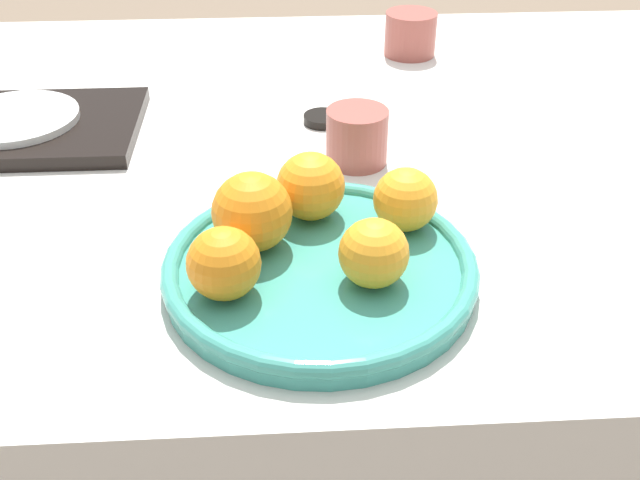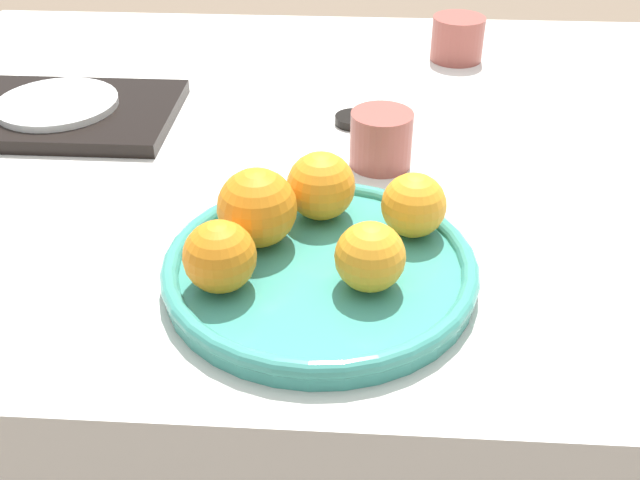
# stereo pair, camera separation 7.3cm
# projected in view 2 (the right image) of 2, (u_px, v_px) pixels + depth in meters

# --- Properties ---
(table) EXTENTS (1.59, 1.05, 0.74)m
(table) POSITION_uv_depth(u_px,v_px,m) (395.00, 341.00, 1.24)
(table) COLOR silver
(table) RESTS_ON ground_plane
(fruit_platter) EXTENTS (0.32, 0.32, 0.03)m
(fruit_platter) POSITION_uv_depth(u_px,v_px,m) (320.00, 268.00, 0.75)
(fruit_platter) COLOR teal
(fruit_platter) RESTS_ON table
(orange_0) EXTENTS (0.07, 0.07, 0.07)m
(orange_0) POSITION_uv_depth(u_px,v_px,m) (370.00, 257.00, 0.70)
(orange_0) COLOR orange
(orange_0) RESTS_ON fruit_platter
(orange_1) EXTENTS (0.07, 0.07, 0.07)m
(orange_1) POSITION_uv_depth(u_px,v_px,m) (321.00, 186.00, 0.81)
(orange_1) COLOR orange
(orange_1) RESTS_ON fruit_platter
(orange_2) EXTENTS (0.08, 0.08, 0.08)m
(orange_2) POSITION_uv_depth(u_px,v_px,m) (257.00, 208.00, 0.76)
(orange_2) COLOR orange
(orange_2) RESTS_ON fruit_platter
(orange_3) EXTENTS (0.07, 0.07, 0.07)m
(orange_3) POSITION_uv_depth(u_px,v_px,m) (220.00, 257.00, 0.70)
(orange_3) COLOR orange
(orange_3) RESTS_ON fruit_platter
(orange_4) EXTENTS (0.07, 0.07, 0.07)m
(orange_4) POSITION_uv_depth(u_px,v_px,m) (414.00, 205.00, 0.78)
(orange_4) COLOR orange
(orange_4) RESTS_ON fruit_platter
(serving_tray) EXTENTS (0.33, 0.22, 0.02)m
(serving_tray) POSITION_uv_depth(u_px,v_px,m) (59.00, 113.00, 1.07)
(serving_tray) COLOR black
(serving_tray) RESTS_ON table
(side_plate) EXTENTS (0.17, 0.17, 0.01)m
(side_plate) POSITION_uv_depth(u_px,v_px,m) (57.00, 104.00, 1.06)
(side_plate) COLOR silver
(side_plate) RESTS_ON serving_tray
(cup_0) EXTENTS (0.08, 0.08, 0.07)m
(cup_0) POSITION_uv_depth(u_px,v_px,m) (381.00, 139.00, 0.95)
(cup_0) COLOR #9E4C42
(cup_0) RESTS_ON table
(cup_1) EXTENTS (0.09, 0.09, 0.07)m
(cup_1) POSITION_uv_depth(u_px,v_px,m) (457.00, 38.00, 1.26)
(cup_1) COLOR #9E4C42
(cup_1) RESTS_ON table
(soy_dish) EXTENTS (0.05, 0.05, 0.01)m
(soy_dish) POSITION_uv_depth(u_px,v_px,m) (354.00, 120.00, 1.06)
(soy_dish) COLOR black
(soy_dish) RESTS_ON table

